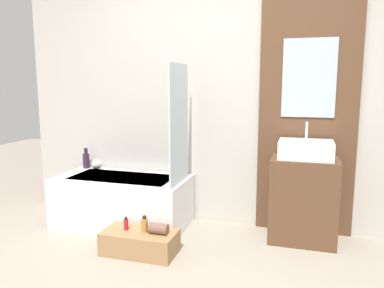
{
  "coord_description": "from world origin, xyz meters",
  "views": [
    {
      "loc": [
        0.88,
        -2.12,
        1.42
      ],
      "look_at": [
        0.02,
        0.71,
        0.95
      ],
      "focal_mm": 35.0,
      "sensor_mm": 36.0,
      "label": 1
    }
  ],
  "objects_px": {
    "wooden_step_bench": "(140,242)",
    "sink": "(306,149)",
    "vase_tall_dark": "(86,160)",
    "bottle_soap_primary": "(126,224)",
    "bathtub": "(123,200)",
    "bottle_soap_secondary": "(145,225)",
    "vase_round_light": "(96,164)"
  },
  "relations": [
    {
      "from": "wooden_step_bench",
      "to": "sink",
      "type": "height_order",
      "value": "sink"
    },
    {
      "from": "vase_tall_dark",
      "to": "bottle_soap_primary",
      "type": "height_order",
      "value": "vase_tall_dark"
    },
    {
      "from": "vase_tall_dark",
      "to": "bottle_soap_primary",
      "type": "xyz_separation_m",
      "value": [
        0.89,
        -0.82,
        -0.35
      ]
    },
    {
      "from": "bathtub",
      "to": "sink",
      "type": "bearing_deg",
      "value": 3.66
    },
    {
      "from": "bathtub",
      "to": "vase_tall_dark",
      "type": "relative_size",
      "value": 5.85
    },
    {
      "from": "bathtub",
      "to": "bottle_soap_secondary",
      "type": "distance_m",
      "value": 0.75
    },
    {
      "from": "wooden_step_bench",
      "to": "sink",
      "type": "bearing_deg",
      "value": 27.32
    },
    {
      "from": "vase_tall_dark",
      "to": "wooden_step_bench",
      "type": "bearing_deg",
      "value": -38.93
    },
    {
      "from": "sink",
      "to": "vase_tall_dark",
      "type": "bearing_deg",
      "value": 176.5
    },
    {
      "from": "vase_round_light",
      "to": "wooden_step_bench",
      "type": "bearing_deg",
      "value": -42.42
    },
    {
      "from": "wooden_step_bench",
      "to": "sink",
      "type": "relative_size",
      "value": 1.33
    },
    {
      "from": "bathtub",
      "to": "wooden_step_bench",
      "type": "height_order",
      "value": "bathtub"
    },
    {
      "from": "vase_round_light",
      "to": "bottle_soap_secondary",
      "type": "distance_m",
      "value": 1.26
    },
    {
      "from": "bottle_soap_primary",
      "to": "bottle_soap_secondary",
      "type": "bearing_deg",
      "value": 0.0
    },
    {
      "from": "bathtub",
      "to": "vase_tall_dark",
      "type": "xyz_separation_m",
      "value": [
        -0.57,
        0.25,
        0.34
      ]
    },
    {
      "from": "vase_round_light",
      "to": "vase_tall_dark",
      "type": "bearing_deg",
      "value": 171.82
    },
    {
      "from": "vase_tall_dark",
      "to": "vase_round_light",
      "type": "relative_size",
      "value": 1.99
    },
    {
      "from": "sink",
      "to": "vase_tall_dark",
      "type": "xyz_separation_m",
      "value": [
        -2.33,
        0.14,
        -0.26
      ]
    },
    {
      "from": "vase_round_light",
      "to": "bottle_soap_secondary",
      "type": "relative_size",
      "value": 0.8
    },
    {
      "from": "vase_round_light",
      "to": "bottle_soap_primary",
      "type": "bearing_deg",
      "value": -46.81
    },
    {
      "from": "bathtub",
      "to": "vase_round_light",
      "type": "relative_size",
      "value": 11.66
    },
    {
      "from": "bottle_soap_primary",
      "to": "vase_tall_dark",
      "type": "bearing_deg",
      "value": 137.37
    },
    {
      "from": "bottle_soap_primary",
      "to": "sink",
      "type": "bearing_deg",
      "value": 25.26
    },
    {
      "from": "bathtub",
      "to": "wooden_step_bench",
      "type": "distance_m",
      "value": 0.74
    },
    {
      "from": "wooden_step_bench",
      "to": "bottle_soap_secondary",
      "type": "xyz_separation_m",
      "value": [
        0.05,
        0.0,
        0.16
      ]
    },
    {
      "from": "bathtub",
      "to": "vase_round_light",
      "type": "xyz_separation_m",
      "value": [
        -0.43,
        0.23,
        0.3
      ]
    },
    {
      "from": "bathtub",
      "to": "vase_round_light",
      "type": "bearing_deg",
      "value": 151.56
    },
    {
      "from": "vase_tall_dark",
      "to": "bottle_soap_primary",
      "type": "bearing_deg",
      "value": -42.63
    },
    {
      "from": "wooden_step_bench",
      "to": "vase_tall_dark",
      "type": "bearing_deg",
      "value": 141.07
    },
    {
      "from": "bathtub",
      "to": "sink",
      "type": "xyz_separation_m",
      "value": [
        1.76,
        0.11,
        0.6
      ]
    },
    {
      "from": "vase_tall_dark",
      "to": "sink",
      "type": "bearing_deg",
      "value": -3.5
    },
    {
      "from": "sink",
      "to": "bottle_soap_secondary",
      "type": "bearing_deg",
      "value": -151.82
    }
  ]
}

